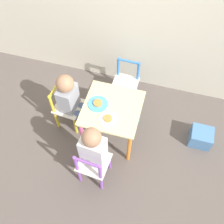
{
  "coord_description": "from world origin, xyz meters",
  "views": [
    {
      "loc": [
        0.35,
        -1.27,
        2.42
      ],
      "look_at": [
        0.0,
        0.0,
        0.42
      ],
      "focal_mm": 42.0,
      "sensor_mm": 36.0,
      "label": 1
    }
  ],
  "objects_px": {
    "chair_blue": "(125,84)",
    "child_front": "(94,150)",
    "plate_left": "(98,104)",
    "chair_purple": "(93,165)",
    "plate_front": "(108,119)",
    "chair_yellow": "(67,107)",
    "child_left": "(70,98)",
    "storage_bin": "(201,137)",
    "kids_table": "(112,113)"
  },
  "relations": [
    {
      "from": "chair_yellow",
      "to": "plate_front",
      "type": "relative_size",
      "value": 3.2
    },
    {
      "from": "kids_table",
      "to": "chair_yellow",
      "type": "xyz_separation_m",
      "value": [
        -0.48,
        0.04,
        -0.14
      ]
    },
    {
      "from": "chair_yellow",
      "to": "child_front",
      "type": "bearing_deg",
      "value": -131.18
    },
    {
      "from": "plate_front",
      "to": "storage_bin",
      "type": "bearing_deg",
      "value": 18.12
    },
    {
      "from": "kids_table",
      "to": "chair_yellow",
      "type": "relative_size",
      "value": 0.98
    },
    {
      "from": "child_front",
      "to": "plate_front",
      "type": "bearing_deg",
      "value": -92.04
    },
    {
      "from": "chair_blue",
      "to": "kids_table",
      "type": "bearing_deg",
      "value": -90.0
    },
    {
      "from": "storage_bin",
      "to": "kids_table",
      "type": "bearing_deg",
      "value": -169.9
    },
    {
      "from": "chair_purple",
      "to": "storage_bin",
      "type": "relative_size",
      "value": 2.49
    },
    {
      "from": "child_front",
      "to": "plate_left",
      "type": "distance_m",
      "value": 0.44
    },
    {
      "from": "plate_front",
      "to": "chair_purple",
      "type": "bearing_deg",
      "value": -96.22
    },
    {
      "from": "kids_table",
      "to": "child_left",
      "type": "xyz_separation_m",
      "value": [
        -0.42,
        0.03,
        0.03
      ]
    },
    {
      "from": "chair_blue",
      "to": "plate_front",
      "type": "height_order",
      "value": "chair_blue"
    },
    {
      "from": "chair_purple",
      "to": "child_left",
      "type": "xyz_separation_m",
      "value": [
        -0.38,
        0.52,
        0.18
      ]
    },
    {
      "from": "plate_front",
      "to": "plate_left",
      "type": "distance_m",
      "value": 0.19
    },
    {
      "from": "kids_table",
      "to": "plate_front",
      "type": "distance_m",
      "value": 0.16
    },
    {
      "from": "chair_blue",
      "to": "storage_bin",
      "type": "distance_m",
      "value": 0.94
    },
    {
      "from": "chair_blue",
      "to": "plate_front",
      "type": "bearing_deg",
      "value": -89.64
    },
    {
      "from": "kids_table",
      "to": "storage_bin",
      "type": "distance_m",
      "value": 0.95
    },
    {
      "from": "chair_yellow",
      "to": "storage_bin",
      "type": "relative_size",
      "value": 2.49
    },
    {
      "from": "chair_purple",
      "to": "chair_yellow",
      "type": "bearing_deg",
      "value": -45.01
    },
    {
      "from": "child_left",
      "to": "plate_left",
      "type": "bearing_deg",
      "value": -92.05
    },
    {
      "from": "chair_yellow",
      "to": "plate_front",
      "type": "height_order",
      "value": "chair_yellow"
    },
    {
      "from": "chair_purple",
      "to": "plate_left",
      "type": "height_order",
      "value": "chair_purple"
    },
    {
      "from": "chair_blue",
      "to": "plate_front",
      "type": "distance_m",
      "value": 0.66
    },
    {
      "from": "child_front",
      "to": "storage_bin",
      "type": "bearing_deg",
      "value": -143.13
    },
    {
      "from": "kids_table",
      "to": "chair_blue",
      "type": "bearing_deg",
      "value": 88.31
    },
    {
      "from": "chair_purple",
      "to": "plate_left",
      "type": "xyz_separation_m",
      "value": [
        -0.09,
        0.48,
        0.24
      ]
    },
    {
      "from": "chair_yellow",
      "to": "child_left",
      "type": "distance_m",
      "value": 0.19
    },
    {
      "from": "child_front",
      "to": "plate_left",
      "type": "relative_size",
      "value": 4.36
    },
    {
      "from": "chair_yellow",
      "to": "child_left",
      "type": "xyz_separation_m",
      "value": [
        0.06,
        -0.0,
        0.18
      ]
    },
    {
      "from": "chair_yellow",
      "to": "storage_bin",
      "type": "bearing_deg",
      "value": -80.48
    },
    {
      "from": "chair_blue",
      "to": "child_front",
      "type": "xyz_separation_m",
      "value": [
        -0.05,
        -0.91,
        0.2
      ]
    },
    {
      "from": "chair_purple",
      "to": "chair_blue",
      "type": "distance_m",
      "value": 0.97
    },
    {
      "from": "kids_table",
      "to": "chair_blue",
      "type": "xyz_separation_m",
      "value": [
        0.01,
        0.48,
        -0.14
      ]
    },
    {
      "from": "chair_purple",
      "to": "child_front",
      "type": "height_order",
      "value": "child_front"
    },
    {
      "from": "chair_purple",
      "to": "plate_left",
      "type": "bearing_deg",
      "value": -74.53
    },
    {
      "from": "child_front",
      "to": "chair_purple",
      "type": "bearing_deg",
      "value": 90.0
    },
    {
      "from": "chair_yellow",
      "to": "child_left",
      "type": "bearing_deg",
      "value": -90.0
    },
    {
      "from": "child_left",
      "to": "storage_bin",
      "type": "relative_size",
      "value": 3.41
    },
    {
      "from": "plate_front",
      "to": "chair_blue",
      "type": "bearing_deg",
      "value": 88.67
    },
    {
      "from": "chair_yellow",
      "to": "plate_left",
      "type": "bearing_deg",
      "value": -91.69
    },
    {
      "from": "plate_front",
      "to": "plate_left",
      "type": "bearing_deg",
      "value": 135.0
    },
    {
      "from": "child_front",
      "to": "plate_front",
      "type": "relative_size",
      "value": 4.74
    },
    {
      "from": "kids_table",
      "to": "chair_blue",
      "type": "height_order",
      "value": "chair_blue"
    },
    {
      "from": "chair_purple",
      "to": "chair_blue",
      "type": "xyz_separation_m",
      "value": [
        0.05,
        0.97,
        0.0
      ]
    },
    {
      "from": "chair_yellow",
      "to": "child_left",
      "type": "height_order",
      "value": "child_left"
    },
    {
      "from": "child_left",
      "to": "plate_front",
      "type": "relative_size",
      "value": 4.38
    },
    {
      "from": "chair_yellow",
      "to": "chair_blue",
      "type": "height_order",
      "value": "same"
    },
    {
      "from": "chair_blue",
      "to": "plate_front",
      "type": "xyz_separation_m",
      "value": [
        -0.01,
        -0.62,
        0.24
      ]
    }
  ]
}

